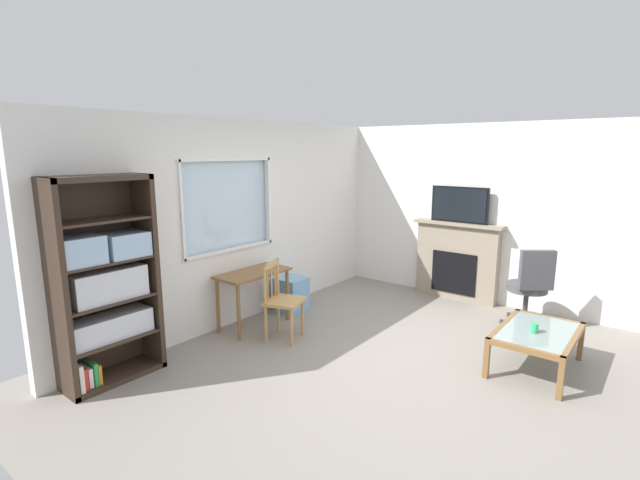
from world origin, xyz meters
TOP-DOWN VIEW (x-y plane):
  - ground at (0.00, 0.00)m, footprint 6.08×5.50m
  - wall_back_with_window at (0.03, 2.25)m, footprint 5.08×0.15m
  - wall_right at (2.60, 0.00)m, footprint 0.12×4.70m
  - bookshelf at (-1.93, 2.01)m, footprint 0.90×0.38m
  - desk_under_window at (-0.17, 1.90)m, footprint 0.92×0.47m
  - wooden_chair at (-0.22, 1.39)m, footprint 0.53×0.51m
  - plastic_drawer_unit at (0.56, 1.95)m, footprint 0.35×0.40m
  - fireplace at (2.45, 0.37)m, footprint 0.26×1.29m
  - tv at (2.43, 0.37)m, footprint 0.06×0.82m
  - office_chair at (1.92, -0.77)m, footprint 0.62×0.57m
  - coffee_table at (0.80, -1.13)m, footprint 1.05×0.69m
  - sippy_cup at (0.72, -1.11)m, footprint 0.07×0.07m

SIDE VIEW (x-z plane):
  - ground at x=0.00m, z-range -0.02..0.00m
  - plastic_drawer_unit at x=0.56m, z-range 0.00..0.45m
  - coffee_table at x=0.80m, z-range 0.15..0.55m
  - sippy_cup at x=0.72m, z-range 0.40..0.49m
  - wooden_chair at x=-0.22m, z-range 0.01..0.91m
  - office_chair at x=1.92m, z-range 0.05..1.05m
  - fireplace at x=2.45m, z-range 0.00..1.14m
  - desk_under_window at x=-0.17m, z-range 0.23..0.93m
  - bookshelf at x=-1.93m, z-range -0.03..1.91m
  - wall_back_with_window at x=0.03m, z-range -0.02..2.50m
  - wall_right at x=2.60m, z-range 0.00..2.53m
  - tv at x=2.43m, z-range 1.14..1.65m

